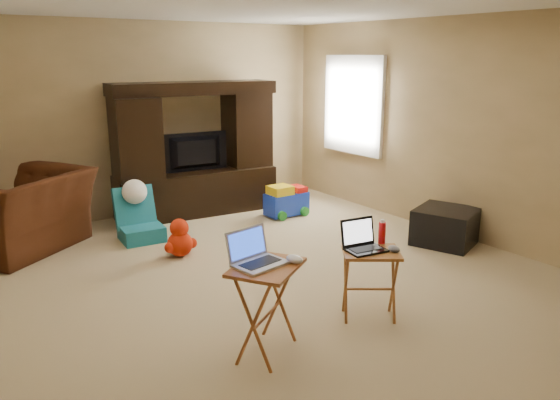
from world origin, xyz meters
TOP-DOWN VIEW (x-y plane):
  - floor at (0.00, 0.00)m, footprint 5.50×5.50m
  - ceiling at (0.00, 0.00)m, footprint 5.50×5.50m
  - wall_back at (0.00, 2.75)m, footprint 5.00×0.00m
  - wall_right at (2.50, 0.00)m, footprint 0.00×5.50m
  - window_pane at (2.48, 1.55)m, footprint 0.00×1.20m
  - window_frame at (2.46, 1.55)m, footprint 0.06×1.14m
  - entertainment_center at (0.41, 2.33)m, footprint 2.17×0.76m
  - television at (0.41, 2.28)m, footprint 0.89×0.22m
  - recliner at (-1.81, 2.14)m, footprint 1.74×1.70m
  - child_rocker at (-0.62, 1.69)m, footprint 0.51×0.57m
  - plush_toy at (-0.48, 0.97)m, footprint 0.38×0.31m
  - push_toy at (1.33, 1.55)m, footprint 0.57×0.41m
  - ottoman at (2.16, -0.38)m, footprint 0.80×0.80m
  - tray_table_left at (-0.80, -1.18)m, footprint 0.66×0.62m
  - tray_table_right at (0.18, -1.20)m, footprint 0.57×0.55m
  - laptop_left at (-0.83, -1.15)m, footprint 0.39×0.34m
  - laptop_right at (0.14, -1.18)m, footprint 0.34×0.30m
  - mouse_left at (-0.61, -1.25)m, footprint 0.12×0.15m
  - mouse_right at (0.31, -1.32)m, footprint 0.09×0.12m
  - water_bottle at (0.37, -1.12)m, footprint 0.06×0.06m

SIDE VIEW (x-z plane):
  - floor at x=0.00m, z-range 0.00..0.00m
  - ottoman at x=2.16m, z-range 0.00..0.40m
  - plush_toy at x=-0.48m, z-range 0.00..0.42m
  - push_toy at x=1.33m, z-range 0.00..0.43m
  - tray_table_right at x=0.18m, z-range 0.00..0.58m
  - child_rocker at x=-0.62m, z-range 0.00..0.61m
  - tray_table_left at x=-0.80m, z-range 0.00..0.67m
  - recliner at x=-1.81m, z-range 0.00..0.86m
  - mouse_right at x=0.31m, z-range 0.58..0.63m
  - water_bottle at x=0.37m, z-range 0.58..0.76m
  - mouse_left at x=-0.61m, z-range 0.67..0.73m
  - laptop_right at x=0.14m, z-range 0.58..0.82m
  - laptop_left at x=-0.83m, z-range 0.67..0.91m
  - television at x=0.41m, z-range 0.58..1.09m
  - entertainment_center at x=0.41m, z-range 0.00..1.74m
  - wall_back at x=0.00m, z-range -1.25..3.75m
  - wall_right at x=2.50m, z-range -1.50..4.00m
  - window_pane at x=2.48m, z-range 0.80..2.00m
  - window_frame at x=2.46m, z-range 0.73..2.07m
  - ceiling at x=0.00m, z-range 2.50..2.50m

